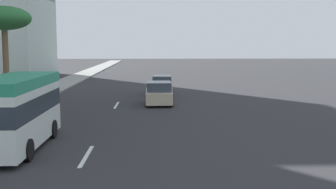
{
  "coord_description": "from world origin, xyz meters",
  "views": [
    {
      "loc": [
        -2.5,
        -2.57,
        4.29
      ],
      "look_at": [
        19.48,
        -3.4,
        1.69
      ],
      "focal_mm": 44.86,
      "sensor_mm": 36.0,
      "label": 1
    }
  ],
  "objects_px": {
    "pedestrian_mid_block": "(4,89)",
    "palm_tree": "(4,20)",
    "car_lead": "(159,94)",
    "minibus_fourth": "(16,109)",
    "car_third": "(162,86)"
  },
  "relations": [
    {
      "from": "pedestrian_mid_block",
      "to": "palm_tree",
      "type": "height_order",
      "value": "palm_tree"
    },
    {
      "from": "car_lead",
      "to": "minibus_fourth",
      "type": "distance_m",
      "value": 14.29
    },
    {
      "from": "pedestrian_mid_block",
      "to": "palm_tree",
      "type": "xyz_separation_m",
      "value": [
        -1.02,
        -0.57,
        4.88
      ]
    },
    {
      "from": "pedestrian_mid_block",
      "to": "car_lead",
      "type": "bearing_deg",
      "value": 77.89
    },
    {
      "from": "car_lead",
      "to": "palm_tree",
      "type": "distance_m",
      "value": 11.87
    },
    {
      "from": "minibus_fourth",
      "to": "palm_tree",
      "type": "xyz_separation_m",
      "value": [
        12.23,
        4.51,
        4.36
      ]
    },
    {
      "from": "minibus_fourth",
      "to": "palm_tree",
      "type": "distance_m",
      "value": 13.75
    },
    {
      "from": "car_lead",
      "to": "car_third",
      "type": "xyz_separation_m",
      "value": [
        6.01,
        -0.33,
        0.01
      ]
    },
    {
      "from": "car_third",
      "to": "palm_tree",
      "type": "xyz_separation_m",
      "value": [
        -6.66,
        10.97,
        5.22
      ]
    },
    {
      "from": "car_third",
      "to": "pedestrian_mid_block",
      "type": "height_order",
      "value": "pedestrian_mid_block"
    },
    {
      "from": "minibus_fourth",
      "to": "car_lead",
      "type": "bearing_deg",
      "value": 154.56
    },
    {
      "from": "car_lead",
      "to": "pedestrian_mid_block",
      "type": "height_order",
      "value": "pedestrian_mid_block"
    },
    {
      "from": "minibus_fourth",
      "to": "pedestrian_mid_block",
      "type": "height_order",
      "value": "minibus_fourth"
    },
    {
      "from": "car_lead",
      "to": "car_third",
      "type": "bearing_deg",
      "value": -3.16
    },
    {
      "from": "minibus_fourth",
      "to": "pedestrian_mid_block",
      "type": "bearing_deg",
      "value": -159.04
    }
  ]
}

